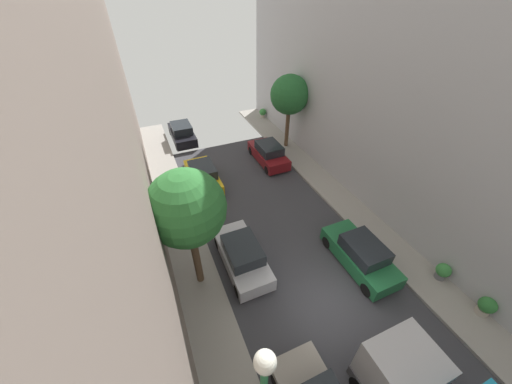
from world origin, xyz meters
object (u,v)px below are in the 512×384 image
at_px(parked_car_left_4, 182,133).
at_px(parked_car_right_2, 361,254).
at_px(potted_plant_1, 487,306).
at_px(street_tree_1, 290,95).
at_px(potted_plant_2, 443,271).
at_px(parked_car_left_2, 242,255).
at_px(potted_plant_4, 263,113).
at_px(street_tree_0, 186,209).
at_px(parked_car_right_3, 268,153).
at_px(parked_car_left_3, 203,176).

relative_size(parked_car_left_4, parked_car_right_2, 1.00).
bearing_deg(potted_plant_1, street_tree_1, 92.44).
height_order(parked_car_left_4, potted_plant_2, parked_car_left_4).
xyz_separation_m(parked_car_right_2, potted_plant_2, (2.95, -2.28, -0.09)).
bearing_deg(potted_plant_2, potted_plant_1, -86.19).
bearing_deg(parked_car_left_2, potted_plant_4, 62.42).
relative_size(street_tree_0, street_tree_1, 1.05).
bearing_deg(parked_car_left_2, street_tree_0, -177.39).
xyz_separation_m(parked_car_left_4, street_tree_0, (-2.17, -14.59, 3.90)).
distance_m(parked_car_right_3, potted_plant_4, 8.17).
relative_size(parked_car_left_3, potted_plant_4, 4.70).
relative_size(parked_car_right_3, potted_plant_4, 4.70).
height_order(parked_car_right_2, parked_car_right_3, same).
relative_size(parked_car_left_3, street_tree_1, 0.73).
bearing_deg(street_tree_1, potted_plant_2, -87.75).
xyz_separation_m(street_tree_1, potted_plant_4, (0.58, 6.07, -3.74)).
bearing_deg(parked_car_left_2, potted_plant_2, -28.49).
distance_m(potted_plant_2, potted_plant_4, 20.54).
xyz_separation_m(parked_car_left_2, parked_car_left_3, (0.00, 7.47, 0.00)).
xyz_separation_m(parked_car_right_2, potted_plant_4, (2.96, 18.26, -0.07)).
bearing_deg(parked_car_left_3, potted_plant_2, -55.17).
bearing_deg(potted_plant_1, parked_car_left_4, 112.01).
xyz_separation_m(street_tree_0, potted_plant_1, (10.65, -6.40, -3.97)).
xyz_separation_m(parked_car_left_4, street_tree_1, (7.78, -4.55, 3.67)).
xyz_separation_m(parked_car_right_2, potted_plant_1, (3.08, -4.24, -0.07)).
relative_size(potted_plant_1, potted_plant_4, 1.03).
bearing_deg(potted_plant_2, parked_car_right_2, 142.35).
bearing_deg(potted_plant_4, potted_plant_1, -89.69).
bearing_deg(parked_car_right_2, parked_car_right_3, 90.00).
height_order(potted_plant_1, potted_plant_2, potted_plant_1).
relative_size(parked_car_left_2, parked_car_right_2, 1.00).
relative_size(parked_car_right_2, potted_plant_1, 4.55).
distance_m(parked_car_right_2, potted_plant_4, 18.50).
bearing_deg(street_tree_1, street_tree_0, -134.76).
bearing_deg(parked_car_right_3, parked_car_left_4, 131.52).
bearing_deg(parked_car_left_2, potted_plant_1, -37.46).
bearing_deg(street_tree_0, parked_car_left_3, 74.02).
xyz_separation_m(parked_car_right_2, street_tree_1, (2.38, 12.19, 3.67)).
xyz_separation_m(street_tree_1, potted_plant_2, (0.57, -14.47, -3.76)).
distance_m(parked_car_left_2, potted_plant_4, 18.06).
relative_size(parked_car_right_2, potted_plant_2, 4.75).
xyz_separation_m(street_tree_1, potted_plant_1, (0.70, -16.43, -3.75)).
xyz_separation_m(parked_car_left_2, potted_plant_4, (8.36, 16.00, -0.07)).
distance_m(parked_car_right_2, street_tree_0, 8.78).
xyz_separation_m(parked_car_left_2, street_tree_1, (7.78, 9.93, 3.67)).
distance_m(parked_car_left_3, potted_plant_4, 11.95).
relative_size(parked_car_left_2, potted_plant_4, 4.70).
bearing_deg(potted_plant_2, parked_car_left_2, 151.51).
bearing_deg(potted_plant_1, street_tree_0, 149.00).
relative_size(parked_car_left_2, parked_car_right_3, 1.00).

